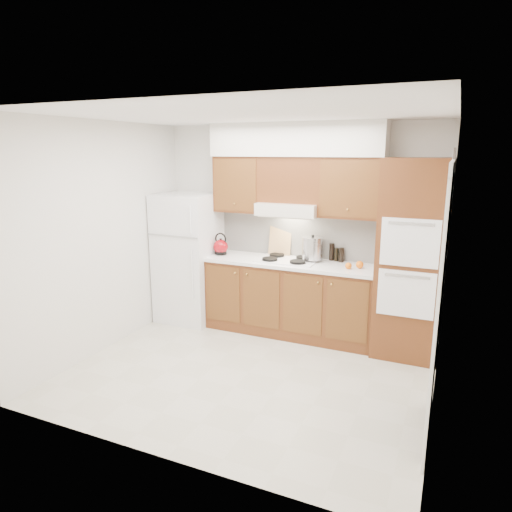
# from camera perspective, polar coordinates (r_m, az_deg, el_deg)

# --- Properties ---
(floor) EXTENTS (3.60, 3.60, 0.00)m
(floor) POSITION_cam_1_polar(r_m,az_deg,el_deg) (4.94, -0.94, -14.34)
(floor) COLOR beige
(floor) RESTS_ON ground
(ceiling) EXTENTS (3.60, 3.60, 0.00)m
(ceiling) POSITION_cam_1_polar(r_m,az_deg,el_deg) (4.40, -1.07, 17.32)
(ceiling) COLOR white
(ceiling) RESTS_ON wall_back
(wall_back) EXTENTS (3.60, 0.02, 2.60)m
(wall_back) POSITION_cam_1_polar(r_m,az_deg,el_deg) (5.86, 5.13, 3.46)
(wall_back) COLOR silver
(wall_back) RESTS_ON floor
(wall_left) EXTENTS (0.02, 3.00, 2.60)m
(wall_left) POSITION_cam_1_polar(r_m,az_deg,el_deg) (5.48, -18.39, 2.16)
(wall_left) COLOR silver
(wall_left) RESTS_ON floor
(wall_right) EXTENTS (0.02, 3.00, 2.60)m
(wall_right) POSITION_cam_1_polar(r_m,az_deg,el_deg) (4.10, 22.53, -1.68)
(wall_right) COLOR silver
(wall_right) RESTS_ON floor
(fridge) EXTENTS (0.75, 0.72, 1.72)m
(fridge) POSITION_cam_1_polar(r_m,az_deg,el_deg) (6.22, -8.39, -0.20)
(fridge) COLOR white
(fridge) RESTS_ON floor
(base_cabinets) EXTENTS (2.11, 0.60, 0.90)m
(base_cabinets) POSITION_cam_1_polar(r_m,az_deg,el_deg) (5.78, 4.24, -5.35)
(base_cabinets) COLOR brown
(base_cabinets) RESTS_ON floor
(countertop) EXTENTS (2.13, 0.62, 0.04)m
(countertop) POSITION_cam_1_polar(r_m,az_deg,el_deg) (5.64, 4.29, -0.84)
(countertop) COLOR white
(countertop) RESTS_ON base_cabinets
(backsplash) EXTENTS (2.11, 0.03, 0.56)m
(backsplash) POSITION_cam_1_polar(r_m,az_deg,el_deg) (5.85, 5.30, 2.64)
(backsplash) COLOR white
(backsplash) RESTS_ON countertop
(oven_cabinet) EXTENTS (0.70, 0.65, 2.20)m
(oven_cabinet) POSITION_cam_1_polar(r_m,az_deg,el_deg) (5.30, 18.83, -0.42)
(oven_cabinet) COLOR brown
(oven_cabinet) RESTS_ON floor
(upper_cab_left) EXTENTS (0.63, 0.33, 0.70)m
(upper_cab_left) POSITION_cam_1_polar(r_m,az_deg,el_deg) (5.91, -1.94, 8.95)
(upper_cab_left) COLOR brown
(upper_cab_left) RESTS_ON wall_back
(upper_cab_right) EXTENTS (0.73, 0.33, 0.70)m
(upper_cab_right) POSITION_cam_1_polar(r_m,az_deg,el_deg) (5.45, 11.90, 8.33)
(upper_cab_right) COLOR brown
(upper_cab_right) RESTS_ON wall_back
(range_hood) EXTENTS (0.75, 0.45, 0.15)m
(range_hood) POSITION_cam_1_polar(r_m,az_deg,el_deg) (5.62, 4.21, 5.89)
(range_hood) COLOR silver
(range_hood) RESTS_ON wall_back
(upper_cab_over_hood) EXTENTS (0.75, 0.33, 0.55)m
(upper_cab_over_hood) POSITION_cam_1_polar(r_m,az_deg,el_deg) (5.64, 4.48, 9.49)
(upper_cab_over_hood) COLOR brown
(upper_cab_over_hood) RESTS_ON range_hood
(soffit) EXTENTS (2.13, 0.36, 0.40)m
(soffit) POSITION_cam_1_polar(r_m,az_deg,el_deg) (5.60, 5.01, 14.31)
(soffit) COLOR silver
(soffit) RESTS_ON wall_back
(cooktop) EXTENTS (0.74, 0.50, 0.01)m
(cooktop) POSITION_cam_1_polar(r_m,az_deg,el_deg) (5.67, 3.88, -0.50)
(cooktop) COLOR white
(cooktop) RESTS_ON countertop
(doorway) EXTENTS (0.02, 0.90, 2.10)m
(doorway) POSITION_cam_1_polar(r_m,az_deg,el_deg) (3.83, 21.87, -6.52)
(doorway) COLOR black
(doorway) RESTS_ON floor
(wall_clock) EXTENTS (0.02, 0.30, 0.30)m
(wall_clock) POSITION_cam_1_polar(r_m,az_deg,el_deg) (4.54, 23.48, 10.45)
(wall_clock) COLOR #3F3833
(wall_clock) RESTS_ON wall_right
(kettle) EXTENTS (0.19, 0.19, 0.19)m
(kettle) POSITION_cam_1_polar(r_m,az_deg,el_deg) (5.97, -4.43, 1.16)
(kettle) COLOR maroon
(kettle) RESTS_ON countertop
(cutting_board) EXTENTS (0.30, 0.12, 0.38)m
(cutting_board) POSITION_cam_1_polar(r_m,az_deg,el_deg) (5.91, 3.04, 2.00)
(cutting_board) COLOR tan
(cutting_board) RESTS_ON countertop
(stock_pot) EXTENTS (0.30, 0.30, 0.26)m
(stock_pot) POSITION_cam_1_polar(r_m,az_deg,el_deg) (5.63, 7.07, 0.96)
(stock_pot) COLOR #B7B6BB
(stock_pot) RESTS_ON cooktop
(condiment_a) EXTENTS (0.06, 0.06, 0.21)m
(condiment_a) POSITION_cam_1_polar(r_m,az_deg,el_deg) (5.73, 9.43, 0.52)
(condiment_a) COLOR black
(condiment_a) RESTS_ON countertop
(condiment_b) EXTENTS (0.05, 0.05, 0.16)m
(condiment_b) POSITION_cam_1_polar(r_m,az_deg,el_deg) (5.70, 10.00, 0.18)
(condiment_b) COLOR black
(condiment_b) RESTS_ON countertop
(condiment_c) EXTENTS (0.08, 0.08, 0.18)m
(condiment_c) POSITION_cam_1_polar(r_m,az_deg,el_deg) (5.66, 10.63, 0.14)
(condiment_c) COLOR black
(condiment_c) RESTS_ON countertop
(orange_near) EXTENTS (0.08, 0.08, 0.08)m
(orange_near) POSITION_cam_1_polar(r_m,az_deg,el_deg) (5.35, 11.49, -1.21)
(orange_near) COLOR #F2550C
(orange_near) RESTS_ON countertop
(orange_far) EXTENTS (0.09, 0.09, 0.09)m
(orange_far) POSITION_cam_1_polar(r_m,az_deg,el_deg) (5.41, 12.84, -1.07)
(orange_far) COLOR orange
(orange_far) RESTS_ON countertop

